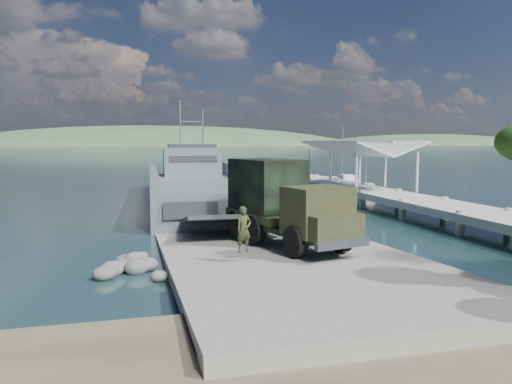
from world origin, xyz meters
The scene contains 10 objects.
ground centered at (0.00, 0.00, 0.00)m, with size 1400.00×1400.00×0.00m, color #1A3B3F.
boat_ramp centered at (0.00, -1.00, 0.25)m, with size 10.00×18.00×0.50m, color slate.
shoreline_rocks centered at (-6.20, 0.50, 0.00)m, with size 3.20×5.60×0.90m, color #525250, non-canonical shape.
distant_headlands centered at (50.00, 560.00, 0.00)m, with size 1000.00×240.00×48.00m, color #335132, non-canonical shape.
pier centered at (13.00, 18.77, 1.60)m, with size 6.40×44.00×6.10m.
landing_craft centered at (-0.29, 22.43, 0.83)m, with size 9.87×34.27×10.09m.
military_truck centered at (0.50, 2.27, 2.41)m, with size 4.37×8.60×3.83m.
soldier centered at (-2.07, -0.97, 1.40)m, with size 0.66×0.43×1.80m, color #1F2F1A.
sailboat_near centered at (16.77, 25.91, 0.32)m, with size 2.82×5.09×5.96m.
sailboat_far centered at (18.73, 35.86, 0.38)m, with size 1.93×5.96×7.19m.
Camera 1 is at (-6.39, -19.56, 5.20)m, focal length 35.00 mm.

